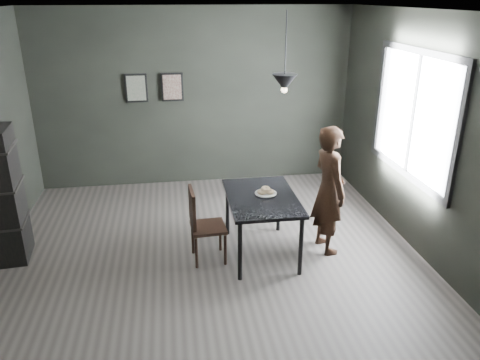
{
  "coord_description": "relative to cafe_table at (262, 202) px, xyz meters",
  "views": [
    {
      "loc": [
        -0.41,
        -4.91,
        2.95
      ],
      "look_at": [
        0.35,
        0.05,
        0.95
      ],
      "focal_mm": 35.0,
      "sensor_mm": 36.0,
      "label": 1
    }
  ],
  "objects": [
    {
      "name": "ground",
      "position": [
        -0.6,
        0.0,
        -0.67
      ],
      "size": [
        5.0,
        5.0,
        0.0
      ],
      "primitive_type": "plane",
      "color": "#3A3532",
      "rests_on": "ground"
    },
    {
      "name": "back_wall",
      "position": [
        -0.6,
        2.5,
        0.73
      ],
      "size": [
        5.0,
        0.1,
        2.8
      ],
      "primitive_type": "cube",
      "color": "black",
      "rests_on": "ground"
    },
    {
      "name": "ceiling",
      "position": [
        -0.6,
        0.0,
        2.13
      ],
      "size": [
        5.0,
        5.0,
        0.02
      ],
      "color": "silver",
      "rests_on": "ground"
    },
    {
      "name": "window_assembly",
      "position": [
        1.87,
        0.2,
        0.93
      ],
      "size": [
        0.04,
        1.96,
        1.56
      ],
      "color": "white",
      "rests_on": "ground"
    },
    {
      "name": "cafe_table",
      "position": [
        0.0,
        0.0,
        0.0
      ],
      "size": [
        0.8,
        1.2,
        0.75
      ],
      "color": "black",
      "rests_on": "ground"
    },
    {
      "name": "white_plate",
      "position": [
        0.06,
        0.05,
        0.08
      ],
      "size": [
        0.23,
        0.23,
        0.01
      ],
      "primitive_type": "cylinder",
      "color": "silver",
      "rests_on": "cafe_table"
    },
    {
      "name": "donut_pile",
      "position": [
        0.06,
        0.05,
        0.12
      ],
      "size": [
        0.21,
        0.15,
        0.09
      ],
      "rotation": [
        0.0,
        0.0,
        -0.06
      ],
      "color": "#F8EDC0",
      "rests_on": "white_plate"
    },
    {
      "name": "woman",
      "position": [
        0.81,
        -0.02,
        0.11
      ],
      "size": [
        0.47,
        0.63,
        1.57
      ],
      "primitive_type": "imported",
      "rotation": [
        0.0,
        0.0,
        1.74
      ],
      "color": "black",
      "rests_on": "ground"
    },
    {
      "name": "wood_chair",
      "position": [
        -0.72,
        -0.06,
        -0.16
      ],
      "size": [
        0.42,
        0.42,
        0.91
      ],
      "rotation": [
        0.0,
        0.0,
        0.07
      ],
      "color": "black",
      "rests_on": "ground"
    },
    {
      "name": "shelf_unit",
      "position": [
        -2.92,
        0.35,
        0.13
      ],
      "size": [
        0.35,
        0.56,
        1.6
      ],
      "primitive_type": "cube",
      "rotation": [
        0.0,
        0.0,
        0.09
      ],
      "color": "black",
      "rests_on": "ground"
    },
    {
      "name": "pendant_lamp",
      "position": [
        0.25,
        0.1,
        1.38
      ],
      "size": [
        0.28,
        0.28,
        0.86
      ],
      "color": "black",
      "rests_on": "ground"
    },
    {
      "name": "framed_print_left",
      "position": [
        -1.5,
        2.47,
        0.93
      ],
      "size": [
        0.34,
        0.04,
        0.44
      ],
      "color": "black",
      "rests_on": "ground"
    },
    {
      "name": "framed_print_right",
      "position": [
        -0.95,
        2.47,
        0.93
      ],
      "size": [
        0.34,
        0.04,
        0.44
      ],
      "color": "black",
      "rests_on": "ground"
    }
  ]
}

